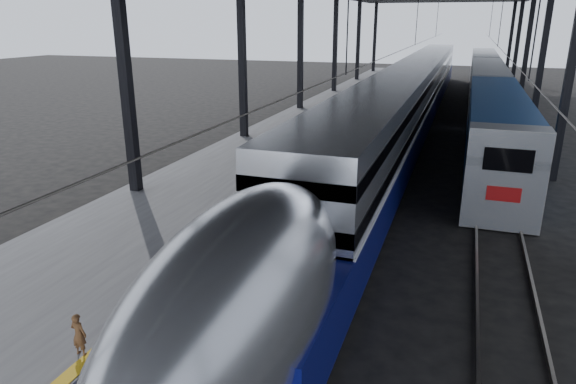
% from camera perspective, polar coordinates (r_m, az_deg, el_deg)
% --- Properties ---
extents(ground, '(160.00, 160.00, 0.00)m').
position_cam_1_polar(ground, '(13.60, -7.75, -12.58)').
color(ground, black).
rests_on(ground, ground).
extents(platform, '(6.00, 80.00, 1.00)m').
position_cam_1_polar(platform, '(32.27, 2.52, 6.91)').
color(platform, '#4C4C4F').
rests_on(platform, ground).
extents(yellow_strip, '(0.30, 80.00, 0.01)m').
position_cam_1_polar(yellow_strip, '(31.51, 7.46, 7.42)').
color(yellow_strip, gold).
rests_on(yellow_strip, platform).
extents(rails, '(6.52, 80.00, 0.16)m').
position_cam_1_polar(rails, '(31.11, 16.83, 4.90)').
color(rails, slate).
rests_on(rails, ground).
extents(tgv_train, '(2.94, 65.20, 4.21)m').
position_cam_1_polar(tgv_train, '(35.45, 13.43, 9.89)').
color(tgv_train, '#B6B9BE').
rests_on(tgv_train, ground).
extents(second_train, '(2.61, 56.05, 3.59)m').
position_cam_1_polar(second_train, '(45.50, 21.22, 10.78)').
color(second_train, navy).
rests_on(second_train, ground).
extents(child, '(0.32, 0.22, 0.87)m').
position_cam_1_polar(child, '(10.66, -22.23, -14.43)').
color(child, '#4B3019').
rests_on(child, platform).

